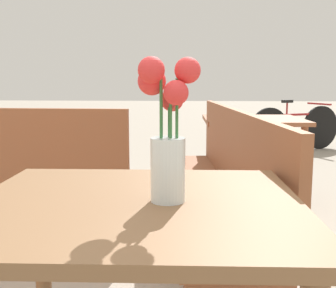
% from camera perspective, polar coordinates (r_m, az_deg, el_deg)
% --- Properties ---
extents(table_front, '(0.81, 0.73, 0.71)m').
position_cam_1_polar(table_front, '(1.06, -4.29, -13.70)').
color(table_front, brown).
rests_on(table_front, ground_plane).
extents(flower_vase, '(0.15, 0.12, 0.34)m').
position_cam_1_polar(flower_vase, '(0.98, -0.12, 1.25)').
color(flower_vase, silver).
rests_on(flower_vase, table_front).
extents(bench_near, '(0.54, 1.94, 0.85)m').
position_cam_1_polar(bench_near, '(2.13, 6.73, -5.45)').
color(bench_near, brown).
rests_on(bench_near, ground_plane).
extents(bench_middle, '(1.43, 0.41, 0.85)m').
position_cam_1_polar(bench_middle, '(2.49, -21.24, -4.49)').
color(bench_middle, brown).
rests_on(bench_middle, ground_plane).
extents(table_back, '(0.76, 0.72, 0.71)m').
position_cam_1_polar(table_back, '(3.31, 11.40, 1.35)').
color(table_back, brown).
rests_on(table_back, ground_plane).
extents(bicycle, '(1.39, 0.76, 0.73)m').
position_cam_1_polar(bicycle, '(6.22, 16.91, 2.11)').
color(bicycle, black).
rests_on(bicycle, ground_plane).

